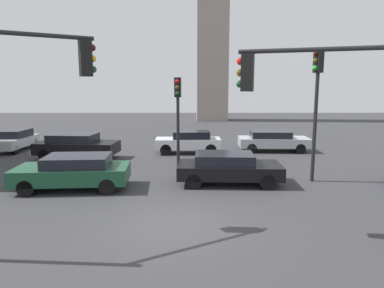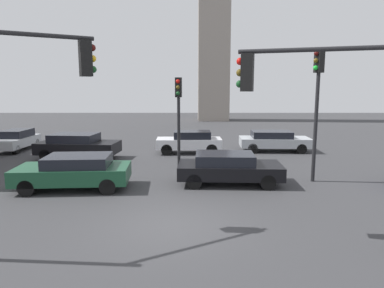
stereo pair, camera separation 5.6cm
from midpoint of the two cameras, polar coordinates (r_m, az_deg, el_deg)
The scene contains 12 objects.
ground_plane at distance 10.91m, azimuth -3.23°, elevation -13.09°, with size 98.31×98.31×0.00m, color #38383A.
traffic_light_0 at distance 9.53m, azimuth 20.78°, elevation 6.92°, with size 4.02×1.41×5.40m.
traffic_light_1 at distance 17.99m, azimuth -2.22°, elevation 6.44°, with size 0.35×0.48×4.67m.
traffic_light_2 at distance 16.06m, azimuth 19.91°, elevation 8.13°, with size 0.49×0.43×5.79m.
traffic_light_3 at distance 10.18m, azimuth -28.86°, elevation 8.24°, with size 3.92×2.31×5.88m.
car_0 at distance 23.54m, azimuth 13.27°, elevation 0.58°, with size 4.61×2.19×1.35m.
car_2 at distance 21.57m, azimuth -18.30°, elevation -0.22°, with size 4.82×2.50×1.48m.
car_3 at distance 26.14m, azimuth -26.99°, elevation 0.64°, with size 1.74×4.03×1.37m.
car_5 at distance 15.15m, azimuth -18.72°, elevation -4.23°, with size 4.68×2.38×1.40m.
car_6 at distance 15.19m, azimuth 6.02°, elevation -3.86°, with size 4.53×2.22×1.35m.
car_7 at distance 22.20m, azimuth -0.36°, elevation 0.43°, with size 4.15×1.75×1.43m.
skyline_tower at distance 46.56m, azimuth 3.58°, elevation 20.63°, with size 3.91×3.91×26.85m, color gray.
Camera 2 is at (0.61, -10.09, 4.12)m, focal length 32.45 mm.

